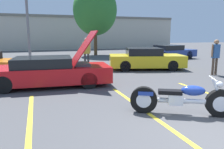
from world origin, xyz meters
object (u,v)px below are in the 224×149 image
Objects in this scene: tree_background at (95,10)px; parked_car_right_row at (170,52)px; spectator_by_show_car at (86,50)px; show_car_hood_open at (49,71)px; motorcycle at (181,99)px; spectator_near_motorcycle at (216,54)px; light_pole at (27,0)px; parked_car_mid_row at (146,59)px.

tree_background reaches higher than parked_car_right_row.
show_car_hood_open is at bearing -121.57° from spectator_by_show_car.
spectator_near_motorcycle reaches higher than motorcycle.
light_pole is 4.44× the size of spectator_near_motorcycle.
parked_car_right_row is at bearing -5.50° from light_pole.
spectator_by_show_car is at bearing -50.06° from light_pole.
parked_car_right_row reaches higher than motorcycle.
tree_background reaches higher than show_car_hood_open.
light_pole is 7.15m from tree_background.
parked_car_mid_row is at bearing -145.11° from parked_car_right_row.
parked_car_mid_row is at bearing 29.79° from show_car_hood_open.
spectator_by_show_car is (-0.62, 8.25, 0.68)m from motorcycle.
motorcycle is 0.51× the size of parked_car_mid_row.
tree_background is 12.86m from spectator_near_motorcycle.
spectator_near_motorcycle is (2.38, -2.84, 0.47)m from parked_car_mid_row.
light_pole is 12.31m from spectator_near_motorcycle.
spectator_near_motorcycle is at bearing 3.32° from show_car_hood_open.
spectator_near_motorcycle is 6.99m from spectator_by_show_car.
light_pole is at bearing 135.55° from motorcycle.
parked_car_mid_row reaches higher than parked_car_right_row.
motorcycle is at bearing -94.46° from parked_car_mid_row.
spectator_near_motorcycle is (5.02, 4.11, 0.64)m from motorcycle.
motorcycle is (3.80, -12.05, -3.90)m from light_pole.
tree_background is 9.97m from parked_car_mid_row.
light_pole reaches higher than parked_car_right_row.
light_pole is 8.57m from show_car_hood_open.
show_car_hood_open reaches higher than parked_car_mid_row.
light_pole is 1.73× the size of parked_car_right_row.
tree_background is at bearing 103.89° from spectator_near_motorcycle.
parked_car_mid_row reaches higher than motorcycle.
spectator_near_motorcycle is at bearing -36.33° from spectator_by_show_car.
spectator_near_motorcycle is at bearing -114.06° from parked_car_right_row.
light_pole is at bearing 157.84° from parked_car_mid_row.
tree_background is 2.82× the size of motorcycle.
parked_car_right_row is at bearing 85.70° from motorcycle.
tree_background reaches higher than parked_car_mid_row.
light_pole reaches higher than show_car_hood_open.
spectator_near_motorcycle is (8.01, -0.28, 0.48)m from show_car_hood_open.
parked_car_right_row is (4.95, -5.19, -3.69)m from tree_background.
spectator_by_show_car is (-2.64, -7.95, -3.16)m from tree_background.
tree_background is 1.46× the size of parked_car_right_row.
parked_car_mid_row is 3.54m from spectator_by_show_car.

